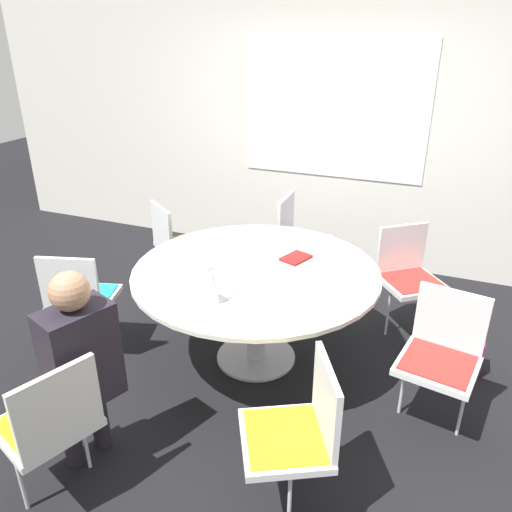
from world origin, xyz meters
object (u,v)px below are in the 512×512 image
chair_4 (298,234)px  coffee_cup (203,265)px  spiral_notebook (296,258)px  chair_5 (176,240)px  chair_2 (442,350)px  chair_0 (50,419)px  chair_6 (80,294)px  chair_3 (408,271)px  chair_1 (299,427)px  person_0 (80,358)px  laptop (205,286)px  handbag (455,352)px

chair_4 → coffee_cup: chair_4 is taller
spiral_notebook → coffee_cup: size_ratio=2.78×
chair_4 → chair_5: bearing=-60.8°
chair_2 → spiral_notebook: chair_2 is taller
chair_4 → chair_2: bearing=42.3°
coffee_cup → chair_5: bearing=130.5°
spiral_notebook → chair_0: bearing=-111.3°
chair_6 → spiral_notebook: (1.41, 0.69, 0.24)m
chair_0 → chair_3: 2.76m
chair_1 → chair_6: same height
chair_0 → spiral_notebook: 1.91m
person_0 → chair_4: bearing=11.6°
laptop → coffee_cup: size_ratio=4.25×
chair_1 → spiral_notebook: size_ratio=3.46×
chair_0 → person_0: 0.32m
chair_0 → handbag: bearing=-23.8°
laptop → chair_2: bearing=-148.5°
chair_2 → laptop: laptop is taller
chair_1 → coffee_cup: size_ratio=9.60×
chair_6 → laptop: (1.04, -0.02, 0.29)m
chair_0 → laptop: 1.14m
chair_3 → coffee_cup: (-1.28, -1.02, 0.27)m
chair_1 → handbag: bearing=-53.6°
chair_3 → chair_5: size_ratio=1.00×
chair_2 → chair_6: same height
chair_1 → chair_5: (-1.74, 1.80, 0.00)m
chair_1 → chair_3: same height
laptop → spiral_notebook: bearing=-97.4°
chair_4 → chair_5: size_ratio=1.00×
chair_1 → chair_2: same height
spiral_notebook → chair_4: bearing=106.4°
chair_2 → chair_6: size_ratio=1.00×
person_0 → handbag: size_ratio=3.36×
laptop → chair_1: bearing=162.5°
laptop → handbag: size_ratio=1.06×
chair_4 → person_0: size_ratio=0.71×
chair_5 → handbag: chair_5 is taller
chair_2 → chair_6: 2.49m
chair_1 → spiral_notebook: (-0.46, 1.35, 0.24)m
handbag → chair_2: bearing=-100.6°
chair_6 → person_0: person_0 is taller
laptop → chair_6: bearing=19.1°
chair_5 → handbag: 2.49m
chair_6 → laptop: laptop is taller
chair_5 → handbag: bearing=29.9°
chair_4 → laptop: 1.75m
chair_3 → laptop: size_ratio=2.26×
chair_1 → chair_6: 1.99m
spiral_notebook → handbag: spiral_notebook is taller
chair_6 → laptop: size_ratio=2.26×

